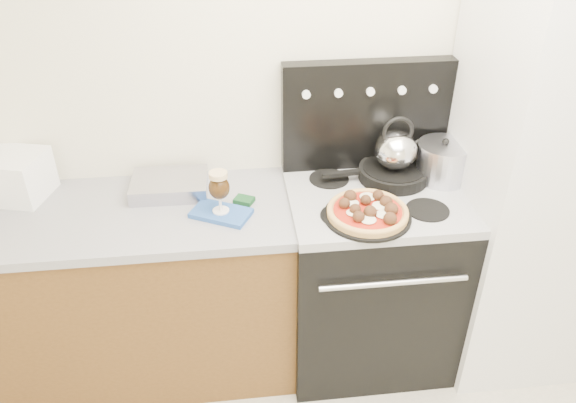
{
  "coord_description": "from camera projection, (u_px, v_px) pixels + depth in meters",
  "views": [
    {
      "loc": [
        -0.54,
        -0.83,
        2.2
      ],
      "look_at": [
        -0.32,
        1.05,
        0.99
      ],
      "focal_mm": 35.0,
      "sensor_mm": 36.0,
      "label": 1
    }
  ],
  "objects": [
    {
      "name": "stock_pot",
      "position": [
        442.0,
        163.0,
        2.5
      ],
      "size": [
        0.28,
        0.28,
        0.16
      ],
      "primitive_type": "cylinder",
      "rotation": [
        0.0,
        0.0,
        0.29
      ],
      "color": "silver",
      "rests_on": "cooktop"
    },
    {
      "name": "stove_body",
      "position": [
        368.0,
        279.0,
        2.69
      ],
      "size": [
        0.76,
        0.65,
        0.88
      ],
      "primitive_type": "cube",
      "color": "black",
      "rests_on": "ground"
    },
    {
      "name": "countertop",
      "position": [
        118.0,
        215.0,
        2.36
      ],
      "size": [
        1.48,
        0.63,
        0.04
      ],
      "primitive_type": "cube",
      "color": "#97979F",
      "rests_on": "base_cabinet"
    },
    {
      "name": "skillet",
      "position": [
        393.0,
        173.0,
        2.53
      ],
      "size": [
        0.34,
        0.34,
        0.06
      ],
      "primitive_type": "cylinder",
      "rotation": [
        0.0,
        0.0,
        0.09
      ],
      "color": "black",
      "rests_on": "cooktop"
    },
    {
      "name": "foil_sheet",
      "position": [
        170.0,
        185.0,
        2.47
      ],
      "size": [
        0.33,
        0.25,
        0.07
      ],
      "primitive_type": "cube",
      "rotation": [
        0.0,
        0.0,
        -0.02
      ],
      "color": "silver",
      "rests_on": "countertop"
    },
    {
      "name": "room_shell",
      "position": [
        439.0,
        263.0,
        1.51
      ],
      "size": [
        3.52,
        3.01,
        2.52
      ],
      "color": "beige",
      "rests_on": "ground"
    },
    {
      "name": "beer_glass",
      "position": [
        219.0,
        192.0,
        2.27
      ],
      "size": [
        0.1,
        0.1,
        0.19
      ],
      "primitive_type": null,
      "rotation": [
        0.0,
        0.0,
        -0.1
      ],
      "color": "black",
      "rests_on": "oven_mitt"
    },
    {
      "name": "base_cabinet",
      "position": [
        134.0,
        295.0,
        2.61
      ],
      "size": [
        1.45,
        0.6,
        0.86
      ],
      "primitive_type": "cube",
      "color": "brown",
      "rests_on": "ground"
    },
    {
      "name": "pizza_pan",
      "position": [
        367.0,
        216.0,
        2.28
      ],
      "size": [
        0.43,
        0.43,
        0.01
      ],
      "primitive_type": "cylinder",
      "rotation": [
        0.0,
        0.0,
        -0.22
      ],
      "color": "black",
      "rests_on": "cooktop"
    },
    {
      "name": "fridge",
      "position": [
        534.0,
        182.0,
        2.46
      ],
      "size": [
        0.64,
        0.68,
        1.9
      ],
      "primitive_type": "cube",
      "color": "silver",
      "rests_on": "ground"
    },
    {
      "name": "tea_kettle",
      "position": [
        396.0,
        147.0,
        2.46
      ],
      "size": [
        0.21,
        0.21,
        0.21
      ],
      "primitive_type": null,
      "rotation": [
        0.0,
        0.0,
        -0.1
      ],
      "color": "white",
      "rests_on": "skillet"
    },
    {
      "name": "toaster_oven",
      "position": [
        9.0,
        175.0,
        2.41
      ],
      "size": [
        0.36,
        0.31,
        0.2
      ],
      "primitive_type": "cube",
      "rotation": [
        0.0,
        0.0,
        -0.27
      ],
      "color": "white",
      "rests_on": "countertop"
    },
    {
      "name": "oven_mitt",
      "position": [
        221.0,
        213.0,
        2.32
      ],
      "size": [
        0.28,
        0.23,
        0.02
      ],
      "primitive_type": "cube",
      "rotation": [
        0.0,
        0.0,
        -0.48
      ],
      "color": "#2957AC",
      "rests_on": "countertop"
    },
    {
      "name": "pizza",
      "position": [
        368.0,
        210.0,
        2.26
      ],
      "size": [
        0.37,
        0.37,
        0.05
      ],
      "primitive_type": null,
      "rotation": [
        0.0,
        0.0,
        -0.15
      ],
      "color": "#EFA369",
      "rests_on": "pizza_pan"
    },
    {
      "name": "cooktop",
      "position": [
        376.0,
        198.0,
        2.44
      ],
      "size": [
        0.76,
        0.65,
        0.04
      ],
      "primitive_type": "cube",
      "color": "#ADADB2",
      "rests_on": "stove_body"
    },
    {
      "name": "backguard",
      "position": [
        366.0,
        115.0,
        2.53
      ],
      "size": [
        0.76,
        0.08,
        0.5
      ],
      "primitive_type": "cube",
      "color": "black",
      "rests_on": "cooktop"
    }
  ]
}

